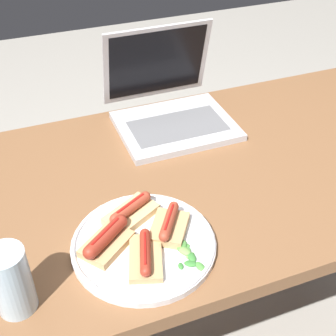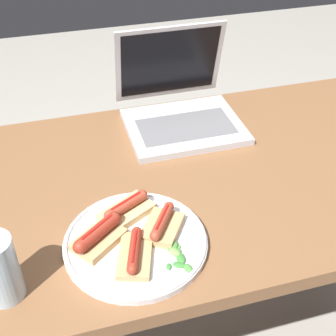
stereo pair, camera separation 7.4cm
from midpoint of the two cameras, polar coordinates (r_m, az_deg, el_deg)
name	(u,v)px [view 1 (the left image)]	position (r m, az deg, el deg)	size (l,w,h in m)	color
desk	(183,201)	(1.16, 0.07, -4.12)	(1.45, 0.70, 0.78)	brown
laptop	(170,107)	(1.28, -1.40, 7.38)	(0.30, 0.30, 0.24)	#B7B7BC
plate	(144,244)	(0.94, -5.27, -9.27)	(0.29, 0.29, 0.02)	silver
sausage_toast_left	(169,226)	(0.94, -2.13, -7.10)	(0.11, 0.11, 0.04)	tan
sausage_toast_middle	(106,240)	(0.92, -9.85, -8.75)	(0.12, 0.11, 0.05)	tan
sausage_toast_right	(145,255)	(0.89, -5.17, -10.66)	(0.09, 0.13, 0.04)	tan
sausage_toast_extra	(131,212)	(0.97, -6.72, -5.40)	(0.13, 0.11, 0.04)	tan
salad_pile	(187,254)	(0.90, -0.01, -10.49)	(0.05, 0.09, 0.01)	#4C8E3D
drinking_glass	(11,281)	(0.85, -21.02, -12.82)	(0.07, 0.07, 0.13)	silver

